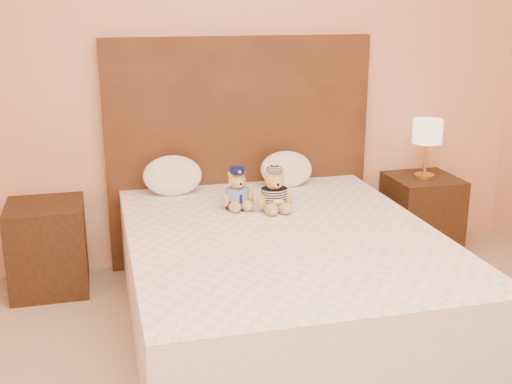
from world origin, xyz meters
TOP-DOWN VIEW (x-y plane):
  - bed at (0.00, 1.20)m, footprint 1.60×2.00m
  - headboard at (0.00, 2.21)m, footprint 1.75×0.08m
  - nightstand_left at (-1.25, 2.00)m, footprint 0.45×0.45m
  - nightstand_right at (1.25, 2.00)m, footprint 0.45×0.45m
  - lamp at (1.25, 2.00)m, footprint 0.20×0.20m
  - teddy_police at (-0.15, 1.64)m, footprint 0.23×0.22m
  - teddy_prisoner at (0.05, 1.54)m, footprint 0.24×0.23m
  - pillow_left at (-0.47, 2.03)m, footprint 0.37×0.24m
  - pillow_right at (0.27, 2.03)m, footprint 0.35×0.22m

SIDE VIEW (x-z plane):
  - nightstand_left at x=-1.25m, z-range 0.00..0.55m
  - nightstand_right at x=1.25m, z-range 0.00..0.55m
  - bed at x=0.00m, z-range 0.00..0.55m
  - teddy_police at x=-0.15m, z-range 0.55..0.79m
  - pillow_right at x=0.27m, z-range 0.55..0.79m
  - teddy_prisoner at x=0.05m, z-range 0.55..0.80m
  - pillow_left at x=-0.47m, z-range 0.55..0.81m
  - headboard at x=0.00m, z-range 0.00..1.50m
  - lamp at x=1.25m, z-range 0.65..1.05m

